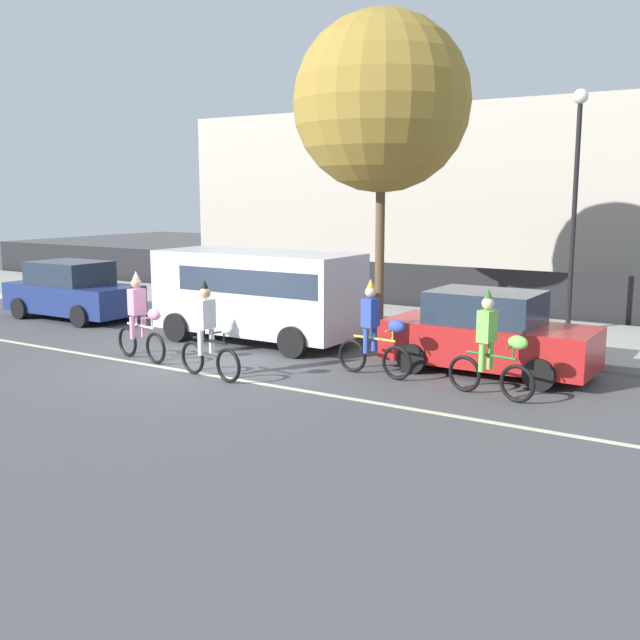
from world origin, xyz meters
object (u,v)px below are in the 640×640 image
(street_lamp_post, at_px, (576,175))
(parade_cyclist_pink, at_px, (141,322))
(parade_cyclist_cobalt, at_px, (375,334))
(parked_car_red, at_px, (488,334))
(parade_cyclist_zebra, at_px, (210,336))
(parade_cyclist_lime, at_px, (492,350))
(parked_car_navy, at_px, (72,292))
(pedestrian_onlooker, at_px, (208,275))
(parked_van_silver, at_px, (260,290))

(street_lamp_post, bearing_deg, parade_cyclist_pink, -132.37)
(parade_cyclist_cobalt, distance_m, parked_car_red, 2.30)
(parade_cyclist_zebra, relative_size, street_lamp_post, 0.33)
(parade_cyclist_zebra, distance_m, parked_car_red, 5.49)
(parade_cyclist_pink, height_order, parade_cyclist_lime, same)
(parked_car_navy, height_order, street_lamp_post, street_lamp_post)
(parade_cyclist_cobalt, height_order, parked_car_red, parade_cyclist_cobalt)
(parade_cyclist_zebra, xyz_separation_m, parade_cyclist_lime, (5.06, 1.60, 0.00))
(parade_cyclist_pink, distance_m, parade_cyclist_cobalt, 5.11)
(parade_cyclist_lime, distance_m, street_lamp_post, 7.27)
(parade_cyclist_cobalt, bearing_deg, street_lamp_post, 71.33)
(pedestrian_onlooker, bearing_deg, parked_car_navy, -117.15)
(parade_cyclist_pink, bearing_deg, parked_car_red, 23.55)
(parade_cyclist_zebra, height_order, street_lamp_post, street_lamp_post)
(parade_cyclist_cobalt, xyz_separation_m, parked_van_silver, (-3.93, 1.52, 0.44))
(parade_cyclist_pink, xyz_separation_m, parked_car_navy, (-5.64, 2.85, -0.06))
(parked_car_navy, distance_m, street_lamp_post, 13.94)
(parade_cyclist_lime, bearing_deg, parade_cyclist_zebra, -162.45)
(pedestrian_onlooker, bearing_deg, parade_cyclist_lime, -25.88)
(parade_cyclist_zebra, xyz_separation_m, parked_car_navy, (-7.95, 3.29, -0.06))
(parade_cyclist_cobalt, distance_m, pedestrian_onlooker, 10.06)
(parade_cyclist_lime, relative_size, street_lamp_post, 0.33)
(pedestrian_onlooker, bearing_deg, parade_cyclist_zebra, -49.09)
(street_lamp_post, bearing_deg, parade_cyclist_lime, -87.08)
(parade_cyclist_zebra, xyz_separation_m, parked_car_red, (4.36, 3.35, -0.06))
(street_lamp_post, distance_m, pedestrian_onlooker, 11.24)
(parade_cyclist_zebra, distance_m, parade_cyclist_lime, 5.30)
(parade_cyclist_pink, xyz_separation_m, pedestrian_onlooker, (-3.75, 6.54, 0.17))
(parade_cyclist_cobalt, height_order, parade_cyclist_lime, same)
(parade_cyclist_zebra, relative_size, parked_car_red, 0.47)
(parade_cyclist_pink, distance_m, pedestrian_onlooker, 7.54)
(parade_cyclist_lime, xyz_separation_m, street_lamp_post, (-0.33, 6.55, 3.15))
(parked_car_red, xyz_separation_m, street_lamp_post, (0.37, 4.80, 3.21))
(parked_car_red, xyz_separation_m, pedestrian_onlooker, (-10.41, 3.64, 0.23))
(parade_cyclist_lime, bearing_deg, parked_car_red, 111.81)
(parked_van_silver, bearing_deg, parked_car_navy, -179.23)
(parade_cyclist_cobalt, xyz_separation_m, pedestrian_onlooker, (-8.65, 5.12, 0.17))
(parade_cyclist_pink, relative_size, street_lamp_post, 0.33)
(parade_cyclist_pink, distance_m, street_lamp_post, 10.89)
(parade_cyclist_lime, bearing_deg, street_lamp_post, 92.92)
(parade_cyclist_pink, bearing_deg, parade_cyclist_zebra, -10.87)
(parked_car_red, relative_size, pedestrian_onlooker, 2.53)
(parade_cyclist_zebra, relative_size, parade_cyclist_cobalt, 1.00)
(parade_cyclist_lime, height_order, street_lamp_post, street_lamp_post)
(parade_cyclist_cobalt, relative_size, parked_car_red, 0.47)
(parked_van_silver, distance_m, pedestrian_onlooker, 5.95)
(parade_cyclist_zebra, relative_size, parked_van_silver, 0.38)
(parked_van_silver, bearing_deg, parade_cyclist_pink, -108.36)
(parade_cyclist_lime, bearing_deg, parked_car_navy, 172.57)
(parked_car_navy, distance_m, pedestrian_onlooker, 4.16)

